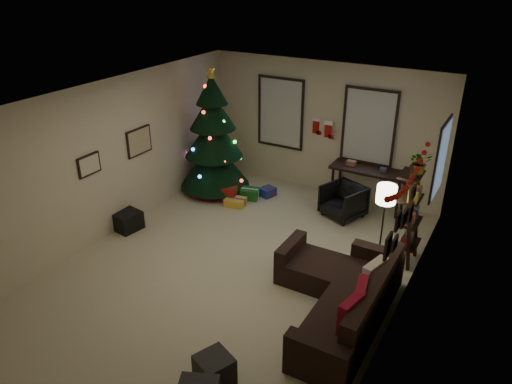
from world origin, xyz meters
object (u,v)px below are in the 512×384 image
christmas_tree (214,141)px  bookshelf (412,215)px  desk_chair (343,201)px  sofa (343,297)px  desk (369,173)px

christmas_tree → bookshelf: bearing=-9.5°
christmas_tree → desk_chair: (2.76, 0.24, -0.79)m
sofa → bookshelf: bookshelf is taller
christmas_tree → bookshelf: christmas_tree is taller
christmas_tree → desk_chair: size_ratio=4.14×
christmas_tree → bookshelf: (4.19, -0.70, -0.26)m
desk_chair → bookshelf: bearing=-10.8°
christmas_tree → desk: bearing=16.5°
sofa → desk: sofa is taller
christmas_tree → sofa: christmas_tree is taller
sofa → desk: size_ratio=1.66×
desk → desk_chair: (-0.25, -0.65, -0.38)m
sofa → bookshelf: (0.43, 1.72, 0.59)m
sofa → christmas_tree: bearing=147.3°
sofa → desk: (-0.75, 3.31, 0.44)m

